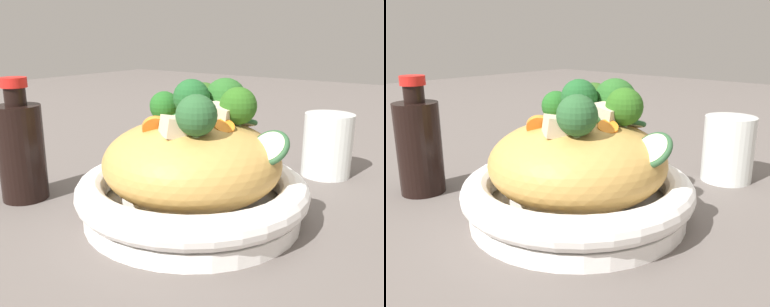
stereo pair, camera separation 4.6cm
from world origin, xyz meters
The scene contains 9 objects.
ground_plane centered at (0.00, 0.00, 0.00)m, with size 3.00×3.00×0.00m, color #5D5550.
serving_bowl centered at (0.00, 0.00, 0.03)m, with size 0.26×0.26×0.05m.
noodle_heap centered at (0.00, 0.00, 0.07)m, with size 0.20×0.20×0.10m.
broccoli_florets centered at (0.00, 0.03, 0.13)m, with size 0.15×0.15×0.07m.
carrot_coins centered at (0.00, -0.01, 0.11)m, with size 0.09×0.10×0.03m.
zucchini_slices centered at (0.04, 0.01, 0.11)m, with size 0.12×0.13×0.06m.
chicken_chunks centered at (0.02, 0.00, 0.12)m, with size 0.06×0.10×0.03m.
soy_sauce_bottle centered at (-0.21, -0.08, 0.06)m, with size 0.06×0.06×0.15m.
drinking_glass centered at (0.07, 0.24, 0.05)m, with size 0.07×0.07×0.09m.
Camera 1 is at (0.27, -0.36, 0.20)m, focal length 39.46 mm.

